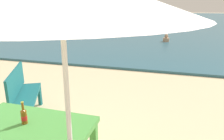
{
  "coord_description": "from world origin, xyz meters",
  "views": [
    {
      "loc": [
        1.15,
        -1.55,
        2.04
      ],
      "look_at": [
        -0.16,
        3.0,
        0.6
      ],
      "focal_mm": 34.68,
      "sensor_mm": 36.0,
      "label": 1
    }
  ],
  "objects_px": {
    "beer_bottle_amber": "(24,116)",
    "swimmer_person": "(166,39)",
    "picnic_table_green": "(29,133)",
    "boat_ferry": "(88,14)",
    "bench_teal_center": "(22,91)"
  },
  "relations": [
    {
      "from": "beer_bottle_amber",
      "to": "swimmer_person",
      "type": "distance_m",
      "value": 10.49
    },
    {
      "from": "picnic_table_green",
      "to": "swimmer_person",
      "type": "distance_m",
      "value": 10.49
    },
    {
      "from": "boat_ferry",
      "to": "swimmer_person",
      "type": "bearing_deg",
      "value": -58.01
    },
    {
      "from": "bench_teal_center",
      "to": "picnic_table_green",
      "type": "bearing_deg",
      "value": -49.12
    },
    {
      "from": "boat_ferry",
      "to": "bench_teal_center",
      "type": "bearing_deg",
      "value": -69.93
    },
    {
      "from": "picnic_table_green",
      "to": "bench_teal_center",
      "type": "distance_m",
      "value": 1.64
    },
    {
      "from": "bench_teal_center",
      "to": "beer_bottle_amber",
      "type": "bearing_deg",
      "value": -50.3
    },
    {
      "from": "picnic_table_green",
      "to": "beer_bottle_amber",
      "type": "distance_m",
      "value": 0.21
    },
    {
      "from": "picnic_table_green",
      "to": "boat_ferry",
      "type": "xyz_separation_m",
      "value": [
        -12.15,
        31.55,
        -0.09
      ]
    },
    {
      "from": "bench_teal_center",
      "to": "swimmer_person",
      "type": "relative_size",
      "value": 3.0
    },
    {
      "from": "picnic_table_green",
      "to": "bench_teal_center",
      "type": "height_order",
      "value": "bench_teal_center"
    },
    {
      "from": "beer_bottle_amber",
      "to": "swimmer_person",
      "type": "xyz_separation_m",
      "value": [
        1.1,
        10.41,
        -0.61
      ]
    },
    {
      "from": "beer_bottle_amber",
      "to": "boat_ferry",
      "type": "distance_m",
      "value": 33.77
    },
    {
      "from": "picnic_table_green",
      "to": "boat_ferry",
      "type": "relative_size",
      "value": 0.39
    },
    {
      "from": "swimmer_person",
      "to": "boat_ferry",
      "type": "bearing_deg",
      "value": 121.99
    }
  ]
}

